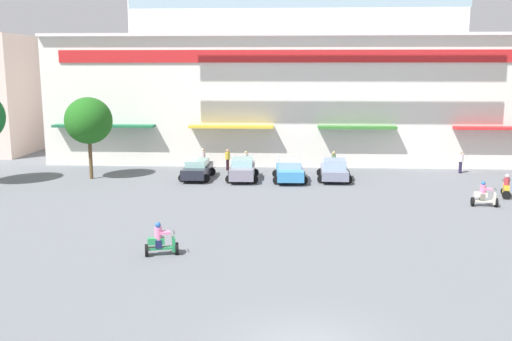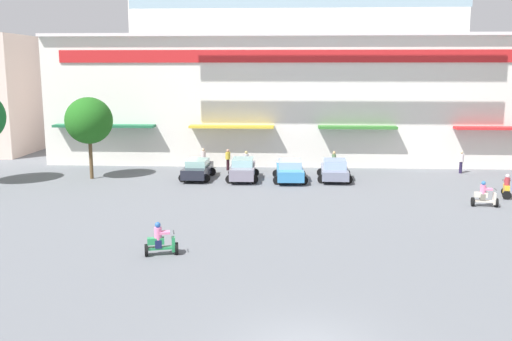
{
  "view_description": "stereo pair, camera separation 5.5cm",
  "coord_description": "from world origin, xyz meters",
  "views": [
    {
      "loc": [
        -0.68,
        -14.81,
        7.91
      ],
      "look_at": [
        -2.31,
        15.17,
        2.43
      ],
      "focal_mm": 39.57,
      "sensor_mm": 36.0,
      "label": 1
    },
    {
      "loc": [
        -0.63,
        -14.81,
        7.91
      ],
      "look_at": [
        -2.31,
        15.17,
        2.43
      ],
      "focal_mm": 39.57,
      "sensor_mm": 36.0,
      "label": 2
    }
  ],
  "objects": [
    {
      "name": "parked_car_3",
      "position": [
        2.75,
        25.02,
        0.74
      ],
      "size": [
        2.53,
        4.15,
        1.47
      ],
      "color": "slate",
      "rests_on": "ground"
    },
    {
      "name": "parked_car_2",
      "position": [
        -0.43,
        24.45,
        0.76
      ],
      "size": [
        2.52,
        4.09,
        1.49
      ],
      "color": "#3986C3",
      "rests_on": "ground"
    },
    {
      "name": "pedestrian_0",
      "position": [
        2.96,
        28.12,
        0.94
      ],
      "size": [
        0.42,
        0.42,
        1.62
      ],
      "color": "#223548",
      "rests_on": "ground"
    },
    {
      "name": "pedestrian_2",
      "position": [
        -5.26,
        28.51,
        0.94
      ],
      "size": [
        0.5,
        0.5,
        1.67
      ],
      "color": "black",
      "rests_on": "ground"
    },
    {
      "name": "plaza_tree_0",
      "position": [
        -14.76,
        24.56,
        4.2
      ],
      "size": [
        3.33,
        3.52,
        5.88
      ],
      "color": "brown",
      "rests_on": "ground"
    },
    {
      "name": "pedestrian_3",
      "position": [
        -7.25,
        28.91,
        0.93
      ],
      "size": [
        0.54,
        0.54,
        1.66
      ],
      "color": "#262C3E",
      "rests_on": "ground"
    },
    {
      "name": "scooter_rider_0",
      "position": [
        10.78,
        17.61,
        0.62
      ],
      "size": [
        1.49,
        0.69,
        1.51
      ],
      "color": "black",
      "rests_on": "ground"
    },
    {
      "name": "pedestrian_4",
      "position": [
        -3.79,
        28.1,
        0.9
      ],
      "size": [
        0.44,
        0.44,
        1.61
      ],
      "color": "#23222D",
      "rests_on": "ground"
    },
    {
      "name": "scooter_rider_2",
      "position": [
        12.93,
        20.04,
        0.61
      ],
      "size": [
        0.86,
        1.39,
        1.5
      ],
      "color": "black",
      "rests_on": "ground"
    },
    {
      "name": "ground_plane",
      "position": [
        0.0,
        13.0,
        0.0
      ],
      "size": [
        128.0,
        128.0,
        0.0
      ],
      "primitive_type": "plane",
      "color": "slate"
    },
    {
      "name": "pedestrian_1",
      "position": [
        12.57,
        28.21,
        0.98
      ],
      "size": [
        0.49,
        0.49,
        1.72
      ],
      "color": "#251D3C",
      "rests_on": "ground"
    },
    {
      "name": "parked_car_1",
      "position": [
        -3.79,
        24.68,
        0.79
      ],
      "size": [
        2.37,
        4.17,
        1.56
      ],
      "color": "gray",
      "rests_on": "ground"
    },
    {
      "name": "colonial_building",
      "position": [
        -0.0,
        35.66,
        9.33
      ],
      "size": [
        40.91,
        15.52,
        21.32
      ],
      "color": "silver",
      "rests_on": "ground"
    },
    {
      "name": "scooter_rider_1",
      "position": [
        -6.0,
        8.06,
        0.6
      ],
      "size": [
        1.5,
        0.85,
        1.47
      ],
      "color": "black",
      "rests_on": "ground"
    },
    {
      "name": "parked_car_0",
      "position": [
        -7.08,
        24.92,
        0.73
      ],
      "size": [
        2.33,
        4.23,
        1.42
      ],
      "color": "#1E212B",
      "rests_on": "ground"
    }
  ]
}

